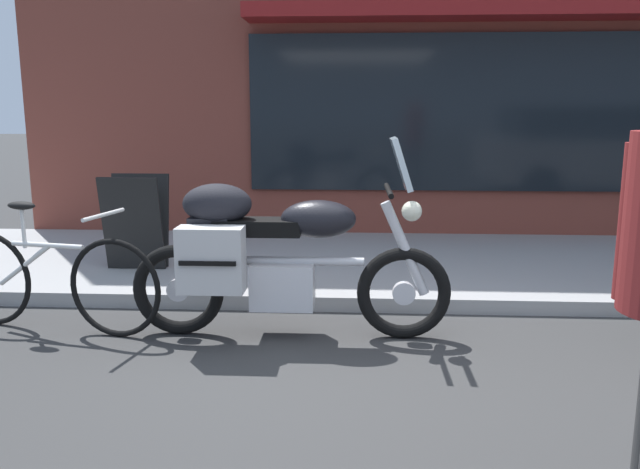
{
  "coord_description": "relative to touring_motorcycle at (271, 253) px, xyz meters",
  "views": [
    {
      "loc": [
        0.04,
        -3.63,
        1.58
      ],
      "look_at": [
        -0.22,
        0.88,
        0.7
      ],
      "focal_mm": 35.78,
      "sensor_mm": 36.0,
      "label": 1
    }
  ],
  "objects": [
    {
      "name": "parked_bicycle",
      "position": [
        -1.62,
        0.05,
        -0.22
      ],
      "size": [
        1.73,
        0.52,
        0.95
      ],
      "color": "black",
      "rests_on": "ground_plane"
    },
    {
      "name": "touring_motorcycle",
      "position": [
        0.0,
        0.0,
        0.0
      ],
      "size": [
        2.25,
        0.67,
        1.41
      ],
      "color": "black",
      "rests_on": "ground_plane"
    },
    {
      "name": "sandwich_board_sign",
      "position": [
        -1.47,
        1.47,
        -0.05
      ],
      "size": [
        0.55,
        0.4,
        0.87
      ],
      "color": "black",
      "rests_on": "sidewalk_curb"
    },
    {
      "name": "ground_plane",
      "position": [
        0.55,
        -0.65,
        -0.61
      ],
      "size": [
        80.0,
        80.0,
        0.0
      ],
      "primitive_type": "plane",
      "color": "#323232"
    }
  ]
}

